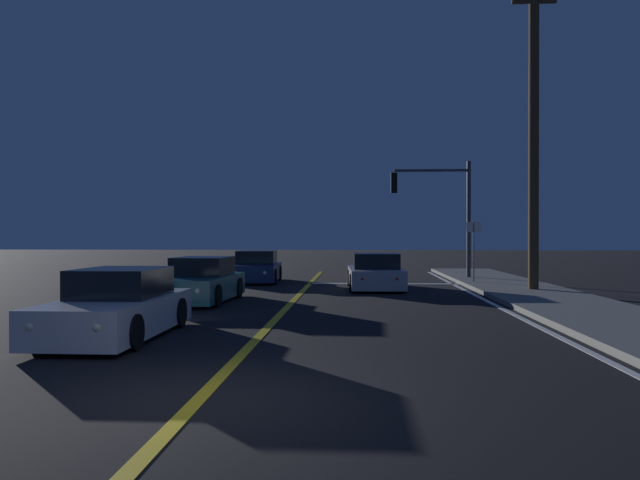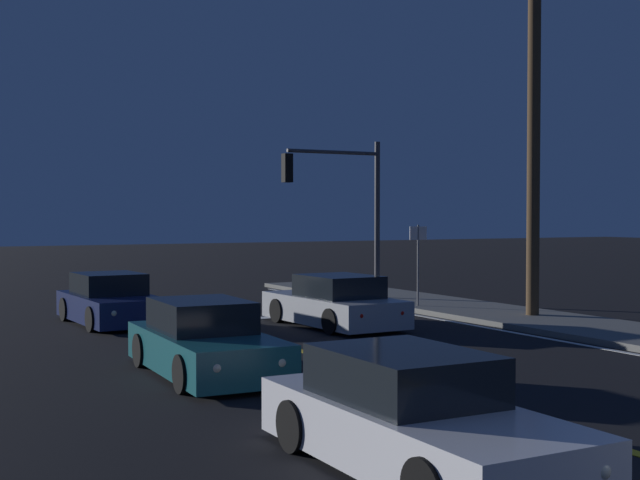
# 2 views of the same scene
# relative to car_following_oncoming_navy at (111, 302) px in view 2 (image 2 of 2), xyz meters

# --- Properties ---
(lane_line_center) EXTENTS (0.20, 34.15, 0.01)m
(lane_line_center) POSITION_rel_car_following_oncoming_navy_xyz_m (2.36, -9.28, -0.58)
(lane_line_center) COLOR gold
(lane_line_center) RESTS_ON ground
(lane_line_edge_right) EXTENTS (0.16, 34.15, 0.01)m
(lane_line_edge_right) POSITION_rel_car_following_oncoming_navy_xyz_m (8.25, -9.28, -0.58)
(lane_line_edge_right) COLOR white
(lane_line_edge_right) RESTS_ON ground
(stop_bar) EXTENTS (6.13, 0.50, 0.01)m
(stop_bar) POSITION_rel_car_following_oncoming_navy_xyz_m (5.43, -0.73, -0.58)
(stop_bar) COLOR white
(stop_bar) RESTS_ON ground
(car_following_oncoming_navy) EXTENTS (2.10, 4.24, 1.34)m
(car_following_oncoming_navy) POSITION_rel_car_following_oncoming_navy_xyz_m (0.00, 0.00, 0.00)
(car_following_oncoming_navy) COLOR navy
(car_following_oncoming_navy) RESTS_ON ground
(car_mid_block_teal) EXTENTS (2.00, 4.44, 1.34)m
(car_mid_block_teal) POSITION_rel_car_following_oncoming_navy_xyz_m (-0.40, -8.07, -0.00)
(car_mid_block_teal) COLOR #195960
(car_mid_block_teal) RESTS_ON ground
(car_far_approaching_white) EXTENTS (1.88, 4.55, 1.34)m
(car_far_approaching_white) POSITION_rel_car_following_oncoming_navy_xyz_m (-0.41, -14.70, 0.00)
(car_far_approaching_white) COLOR silver
(car_far_approaching_white) RESTS_ON ground
(car_side_waiting_silver) EXTENTS (2.13, 4.56, 1.34)m
(car_side_waiting_silver) POSITION_rel_car_following_oncoming_navy_xyz_m (4.99, -3.24, 0.00)
(car_side_waiting_silver) COLOR #B2B5BA
(car_side_waiting_silver) RESTS_ON ground
(traffic_signal_near_right) EXTENTS (3.55, 0.28, 5.31)m
(traffic_signal_near_right) POSITION_rel_car_following_oncoming_navy_xyz_m (7.99, 1.57, 2.95)
(traffic_signal_near_right) COLOR #38383D
(traffic_signal_near_right) RESTS_ON ground
(utility_pole_right) EXTENTS (1.80, 0.35, 11.46)m
(utility_pole_right) POSITION_rel_car_following_oncoming_navy_xyz_m (10.40, -4.70, 5.30)
(utility_pole_right) COLOR #4C3823
(utility_pole_right) RESTS_ON ground
(street_sign_corner) EXTENTS (0.56, 0.10, 2.59)m
(street_sign_corner) POSITION_rel_car_following_oncoming_navy_xyz_m (9.00, -1.23, 1.15)
(street_sign_corner) COLOR slate
(street_sign_corner) RESTS_ON ground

